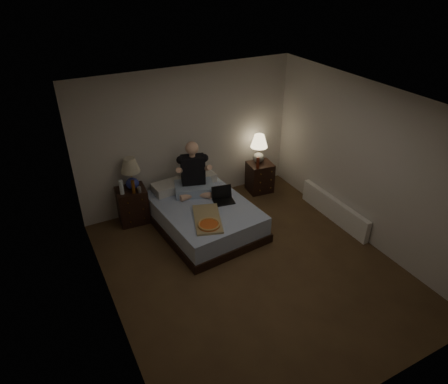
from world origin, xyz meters
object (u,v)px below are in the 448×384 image
nightstand_right (260,177)px  beer_bottle_left (133,187)px  person (193,169)px  radiator (334,210)px  lamp_right (259,149)px  nightstand_left (133,205)px  lamp_left (131,174)px  water_bottle (121,187)px  beer_bottle_right (258,163)px  bed (204,216)px  soda_can (139,190)px  pizza_box (209,225)px  laptop (224,196)px

nightstand_right → beer_bottle_left: size_ratio=2.55×
person → radiator: 2.55m
lamp_right → nightstand_left: bearing=178.8°
nightstand_left → lamp_left: size_ratio=1.13×
water_bottle → beer_bottle_right: 2.51m
bed → soda_can: soda_can is taller
lamp_left → radiator: lamp_left is taller
nightstand_left → soda_can: 0.42m
lamp_left → person: person is taller
pizza_box → beer_bottle_right: bearing=54.4°
lamp_right → person: (-1.48, -0.28, 0.06)m
water_bottle → person: bearing=-11.8°
bed → person: 0.82m
bed → beer_bottle_right: bearing=14.8°
lamp_right → soda_can: lamp_right is taller
nightstand_left → water_bottle: 0.48m
soda_can → radiator: bearing=-25.4°
water_bottle → beer_bottle_left: bearing=-18.0°
lamp_left → water_bottle: size_ratio=2.24×
beer_bottle_left → water_bottle: bearing=162.0°
nightstand_left → nightstand_right: nightstand_left is taller
nightstand_right → laptop: laptop is taller
soda_can → pizza_box: 1.41m
person → pizza_box: bearing=-85.3°
water_bottle → nightstand_right: bearing=-1.0°
nightstand_left → person: size_ratio=0.68×
soda_can → nightstand_right: bearing=0.9°
soda_can → nightstand_left: bearing=122.8°
nightstand_right → soda_can: (-2.39, -0.04, 0.39)m
person → lamp_right: bearing=27.6°
bed → water_bottle: (-1.16, 0.68, 0.52)m
nightstand_right → person: (-1.48, -0.20, 0.63)m
soda_can → beer_bottle_right: size_ratio=0.43×
nightstand_right → lamp_right: size_ratio=1.05×
beer_bottle_left → beer_bottle_right: size_ratio=1.00×
lamp_right → beer_bottle_right: (-0.15, -0.22, -0.17)m
lamp_left → lamp_right: lamp_left is taller
soda_can → radiator: 3.36m
nightstand_left → person: bearing=-13.9°
beer_bottle_left → beer_bottle_right: bearing=-3.1°
lamp_left → laptop: 1.58m
beer_bottle_right → laptop: (-1.02, -0.58, -0.12)m
lamp_right → beer_bottle_right: bearing=-124.2°
lamp_right → beer_bottle_right: 0.31m
laptop → lamp_left: bearing=156.4°
nightstand_left → laptop: size_ratio=1.86×
nightstand_left → nightstand_right: (2.50, -0.13, -0.02)m
nightstand_right → person: bearing=-165.9°
soda_can → person: 0.96m
nightstand_right → lamp_right: 0.58m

